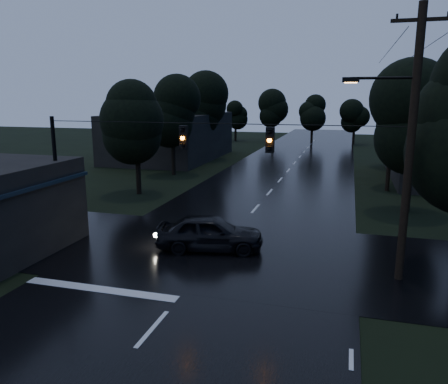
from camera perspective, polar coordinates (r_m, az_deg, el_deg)
The scene contains 14 objects.
main_road at distance 36.93m, azimuth 7.33°, elevation 1.53°, with size 12.00×120.00×0.02m, color black.
cross_street at distance 19.89m, azimuth -0.68°, elevation -7.81°, with size 60.00×9.00×0.02m, color black.
building_far_left at distance 50.00m, azimuth -6.95°, elevation 7.24°, with size 10.00×16.00×5.00m, color black.
utility_pole_main at distance 17.09m, azimuth 22.91°, elevation 6.03°, with size 3.50×0.30×10.00m.
utility_pole_far at distance 34.15m, azimuth 20.97°, elevation 6.53°, with size 2.00×0.30×7.50m.
anchor_pole_left at distance 21.57m, azimuth -20.97°, elevation 1.23°, with size 0.18×0.18×6.00m, color black.
span_signals at distance 17.63m, azimuth 0.08°, elevation 7.11°, with size 15.00×0.37×1.12m.
tree_left_a at distance 31.41m, azimuth -11.42°, elevation 9.16°, with size 3.92×3.92×8.26m.
tree_left_b at distance 38.90m, azimuth -6.78°, elevation 10.43°, with size 4.20×4.20×8.85m.
tree_left_c at distance 48.47m, azimuth -2.83°, elevation 11.30°, with size 4.48×4.48×9.44m.
tree_right_a at distance 28.16m, azimuth 23.66°, elevation 8.81°, with size 4.20×4.20×8.85m.
tree_right_b at distance 36.15m, azimuth 23.06°, elevation 10.01°, with size 4.48×4.48×9.44m.
tree_right_c at distance 46.15m, azimuth 22.39°, elevation 10.82°, with size 4.76×4.76×10.03m.
car at distance 19.89m, azimuth -1.84°, elevation -5.32°, with size 1.93×4.81×1.64m, color black.
Camera 1 is at (5.36, -5.89, 6.84)m, focal length 35.00 mm.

